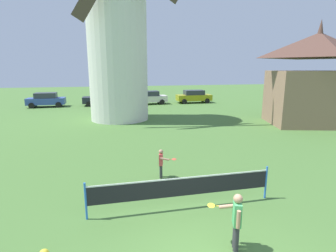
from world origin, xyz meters
TOP-DOWN VIEW (x-y plane):
  - windmill at (-1.11, 17.53)m, footprint 9.01×5.41m
  - tennis_net at (0.03, 2.48)m, footprint 5.67×0.06m
  - player_near at (0.70, 0.40)m, footprint 0.74×0.73m
  - player_far at (-0.14, 4.86)m, footprint 0.67×0.61m
  - parked_car_blue at (-8.69, 26.63)m, footprint 3.97×1.95m
  - parked_car_black at (-2.66, 26.61)m, footprint 4.39×1.88m
  - parked_car_cream at (2.57, 26.40)m, footprint 4.51×2.09m
  - parked_car_mustard at (8.28, 26.40)m, footprint 4.25×1.93m
  - chapel at (12.97, 12.31)m, footprint 7.28×6.09m

SIDE VIEW (x-z plane):
  - player_far at x=-0.14m, z-range 0.08..1.22m
  - tennis_net at x=0.03m, z-range 0.14..1.24m
  - player_near at x=0.70m, z-range 0.09..1.49m
  - parked_car_blue at x=-8.69m, z-range 0.03..1.59m
  - parked_car_mustard at x=8.28m, z-range 0.03..1.59m
  - parked_car_black at x=-2.66m, z-range 0.03..1.59m
  - parked_car_cream at x=2.57m, z-range 0.03..1.59m
  - chapel at x=12.97m, z-range -0.52..7.08m
  - windmill at x=-1.11m, z-range -0.26..15.89m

